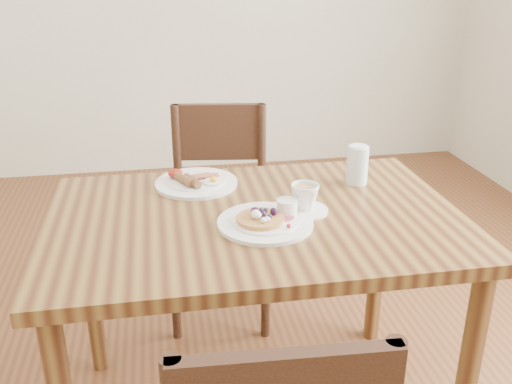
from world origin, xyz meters
TOP-DOWN VIEW (x-y plane):
  - dining_table at (0.00, 0.00)m, footprint 1.20×0.80m
  - chair_far at (-0.03, 0.68)m, footprint 0.47×0.47m
  - pancake_plate at (0.02, -0.07)m, footprint 0.27×0.27m
  - breakfast_plate at (-0.16, 0.26)m, footprint 0.27×0.27m
  - teacup_saucer at (0.14, -0.01)m, footprint 0.14×0.14m
  - water_glass at (0.37, 0.18)m, footprint 0.07×0.07m

SIDE VIEW (x-z plane):
  - chair_far at x=-0.03m, z-range 0.05..0.93m
  - dining_table at x=0.00m, z-range 0.28..1.03m
  - breakfast_plate at x=-0.16m, z-range 0.74..0.78m
  - pancake_plate at x=0.02m, z-range 0.74..0.79m
  - teacup_saucer at x=0.14m, z-range 0.75..0.83m
  - water_glass at x=0.37m, z-range 0.75..0.88m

